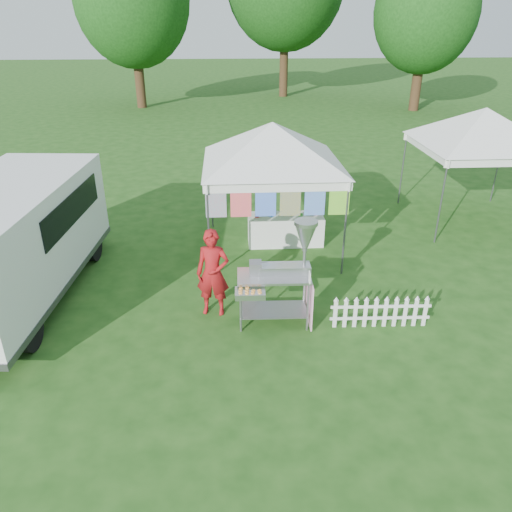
{
  "coord_description": "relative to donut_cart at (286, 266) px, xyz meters",
  "views": [
    {
      "loc": [
        -1.02,
        -7.39,
        5.1
      ],
      "look_at": [
        -0.52,
        0.81,
        1.1
      ],
      "focal_mm": 35.0,
      "sensor_mm": 36.0,
      "label": 1
    }
  ],
  "objects": [
    {
      "name": "cargo_van",
      "position": [
        -5.14,
        1.36,
        0.04
      ],
      "size": [
        2.57,
        5.51,
        2.23
      ],
      "rotation": [
        0.0,
        0.0,
        -0.08
      ],
      "color": "white",
      "rests_on": "ground"
    },
    {
      "name": "picket_fence",
      "position": [
        1.69,
        -0.24,
        -0.87
      ],
      "size": [
        1.8,
        0.08,
        0.56
      ],
      "rotation": [
        0.0,
        0.0,
        -0.03
      ],
      "color": "white",
      "rests_on": "ground"
    },
    {
      "name": "tree_right",
      "position": [
        10.03,
        21.74,
        4.02
      ],
      "size": [
        5.6,
        5.6,
        8.42
      ],
      "color": "#3D2116",
      "rests_on": "ground"
    },
    {
      "name": "ground",
      "position": [
        0.03,
        -0.26,
        -1.16
      ],
      "size": [
        120.0,
        120.0,
        0.0
      ],
      "primitive_type": "plane",
      "color": "#1D4814",
      "rests_on": "ground"
    },
    {
      "name": "display_table",
      "position": [
        0.41,
        3.5,
        -0.8
      ],
      "size": [
        1.8,
        0.7,
        0.72
      ],
      "primitive_type": "cube",
      "color": "white",
      "rests_on": "ground"
    },
    {
      "name": "canopy_main",
      "position": [
        0.03,
        3.23,
        1.83
      ],
      "size": [
        4.24,
        4.24,
        3.45
      ],
      "color": "#59595E",
      "rests_on": "ground"
    },
    {
      "name": "canopy_right",
      "position": [
        5.53,
        4.74,
        1.83
      ],
      "size": [
        4.24,
        4.24,
        3.45
      ],
      "color": "#59595E",
      "rests_on": "ground"
    },
    {
      "name": "donut_cart",
      "position": [
        0.0,
        0.0,
        0.0
      ],
      "size": [
        1.44,
        0.94,
        1.97
      ],
      "rotation": [
        0.0,
        0.0,
        -0.03
      ],
      "color": "gray",
      "rests_on": "ground"
    },
    {
      "name": "vendor",
      "position": [
        -1.29,
        0.42,
        -0.32
      ],
      "size": [
        0.67,
        0.5,
        1.67
      ],
      "primitive_type": "imported",
      "rotation": [
        0.0,
        0.0,
        -0.16
      ],
      "color": "maroon",
      "rests_on": "ground"
    }
  ]
}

